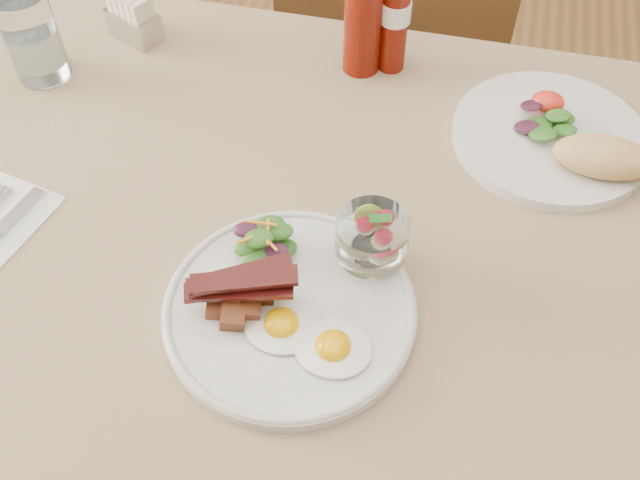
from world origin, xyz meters
TOP-DOWN VIEW (x-y plane):
  - table at (0.00, 0.00)m, footprint 1.33×0.88m
  - chair_far at (0.00, 0.66)m, footprint 0.42×0.42m
  - main_plate at (-0.00, -0.12)m, footprint 0.28×0.28m
  - fried_eggs at (0.03, -0.16)m, footprint 0.16×0.11m
  - bacon_potato_pile at (-0.05, -0.14)m, footprint 0.12×0.08m
  - side_salad at (-0.05, -0.06)m, footprint 0.08×0.08m
  - fruit_cup at (0.07, -0.04)m, footprint 0.08×0.08m
  - second_plate at (0.28, 0.22)m, footprint 0.26×0.26m
  - ketchup_bottle at (-0.01, 0.33)m, footprint 0.07×0.07m
  - hot_sauce_bottle at (0.03, 0.34)m, footprint 0.05×0.05m
  - sugar_caddy at (-0.37, 0.32)m, footprint 0.09×0.08m
  - water_glass at (-0.46, 0.20)m, footprint 0.08×0.08m

SIDE VIEW (x-z plane):
  - chair_far at x=0.00m, z-range 0.06..0.99m
  - table at x=0.00m, z-range 0.29..1.04m
  - main_plate at x=0.00m, z-range 0.75..0.77m
  - second_plate at x=0.28m, z-range 0.74..0.80m
  - fried_eggs at x=0.03m, z-range 0.76..0.79m
  - sugar_caddy at x=-0.37m, z-range 0.75..0.82m
  - side_salad at x=-0.05m, z-range 0.77..0.81m
  - bacon_potato_pile at x=-0.05m, z-range 0.77..0.82m
  - water_glass at x=-0.46m, z-range 0.74..0.87m
  - fruit_cup at x=0.07m, z-range 0.77..0.86m
  - hot_sauce_bottle at x=0.03m, z-range 0.75..0.91m
  - ketchup_bottle at x=-0.01m, z-range 0.75..0.91m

